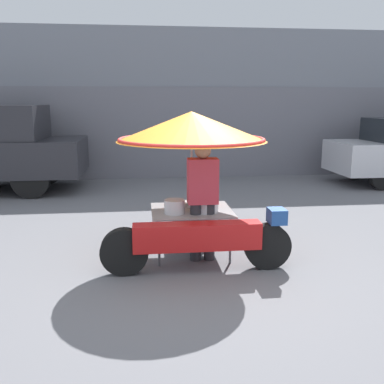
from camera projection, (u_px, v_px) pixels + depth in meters
name	position (u px, v px, depth m)	size (l,w,h in m)	color
ground_plane	(204.00, 268.00, 5.28)	(36.00, 36.00, 0.00)	slate
shopfront_building	(167.00, 105.00, 12.18)	(28.00, 2.06, 3.90)	gray
vendor_motorcycle_cart	(193.00, 145.00, 5.41)	(2.31, 1.92, 1.90)	black
vendor_person	(203.00, 196.00, 5.40)	(0.38, 0.22, 1.53)	#2D2D33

